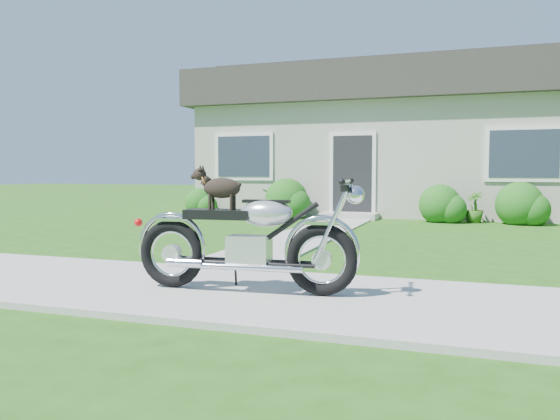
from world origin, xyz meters
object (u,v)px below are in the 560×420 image
at_px(house, 423,139).
at_px(potted_plant_right, 474,207).
at_px(potted_plant_left, 276,203).
at_px(motorcycle_with_dog, 248,238).

height_order(house, potted_plant_right, house).
distance_m(potted_plant_left, potted_plant_right, 4.88).
xyz_separation_m(house, potted_plant_right, (1.45, -3.44, -1.79)).
xyz_separation_m(potted_plant_right, motorcycle_with_dog, (-2.13, -8.60, 0.19)).
bearing_deg(potted_plant_right, potted_plant_left, 180.00).
distance_m(potted_plant_right, motorcycle_with_dog, 8.86).
height_order(house, motorcycle_with_dog, house).
xyz_separation_m(house, motorcycle_with_dog, (-0.68, -12.05, -1.60)).
height_order(house, potted_plant_left, house).
bearing_deg(potted_plant_right, house, 112.86).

